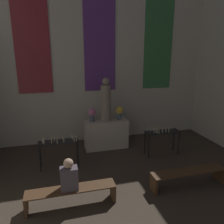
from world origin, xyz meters
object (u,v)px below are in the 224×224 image
Objects in this scene: statue at (106,101)px; person_seated at (69,176)px; flower_vase_right at (119,112)px; pew_back_right at (188,175)px; candle_rack_right at (162,135)px; pew_back_left at (71,193)px; flower_vase_left at (92,114)px; candle_rack_left at (59,145)px; altar at (106,134)px.

statue reaches higher than person_seated.
statue reaches higher than flower_vase_right.
flower_vase_right reaches higher than pew_back_right.
candle_rack_right is 3.52m from pew_back_left.
person_seated reaches higher than pew_back_left.
candle_rack_left is (-1.13, -0.99, -0.58)m from flower_vase_left.
flower_vase_right is 0.65× the size of person_seated.
candle_rack_right is 1.59× the size of person_seated.
pew_back_left is at bearing 0.00° from person_seated.
candle_rack_right is at bearing -31.65° from statue.
statue reaches higher than pew_back_right.
pew_back_right is (1.88, -2.77, -0.94)m from flower_vase_left.
candle_rack_right is 0.58× the size of pew_back_right.
candle_rack_left is at bearing 95.28° from person_seated.
pew_back_left is 1.00× the size of pew_back_right.
altar is at bearing 31.62° from candle_rack_left.
candle_rack_right is at bearing 0.02° from candle_rack_left.
altar reaches higher than pew_back_left.
statue is 1.30× the size of candle_rack_right.
statue is 3.25m from person_seated.
flower_vase_right is 3.07m from pew_back_right.
flower_vase_left reaches higher than candle_rack_right.
candle_rack_left is 0.58× the size of pew_back_right.
pew_back_left is at bearing -83.77° from candle_rack_left.
person_seated is at bearing -84.72° from candle_rack_left.
flower_vase_left reaches higher than candle_rack_left.
pew_back_left is (-1.88, -2.77, -0.94)m from flower_vase_right.
candle_rack_right reaches higher than altar.
flower_vase_right is (0.95, 0.00, 0.00)m from flower_vase_left.
pew_back_right is at bearing 0.00° from person_seated.
flower_vase_right is 0.24× the size of pew_back_left.
person_seated is (-0.03, -0.00, 0.41)m from pew_back_left.
pew_back_left is at bearing -108.73° from flower_vase_left.
flower_vase_left is 1.61m from candle_rack_left.
person_seated is (-1.91, -2.77, -0.53)m from flower_vase_right.
candle_rack_left is at bearing -148.38° from altar.
altar is 2.10× the size of person_seated.
statue is at bearing 148.35° from candle_rack_right.
statue is at bearing -90.00° from altar.
pew_back_right is (1.41, -2.77, -1.34)m from statue.
altar is 3.25× the size of flower_vase_left.
person_seated is (0.16, -1.78, 0.06)m from candle_rack_left.
person_seated reaches higher than candle_rack_left.
altar reaches higher than pew_back_right.
statue is 3.38m from pew_back_right.
flower_vase_right is at bearing 0.00° from statue.
person_seated is at bearing -180.00° from pew_back_right.
statue reaches higher than candle_rack_left.
flower_vase_left reaches higher than person_seated.
altar is at bearing 148.35° from candle_rack_right.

